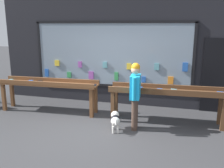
{
  "coord_description": "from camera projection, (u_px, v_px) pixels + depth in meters",
  "views": [
    {
      "loc": [
        1.91,
        -5.09,
        2.44
      ],
      "look_at": [
        0.29,
        0.84,
        0.98
      ],
      "focal_mm": 40.0,
      "sensor_mm": 36.0,
      "label": 1
    }
  ],
  "objects": [
    {
      "name": "shopfront_facade",
      "position": [
        117.0,
        50.0,
        7.68
      ],
      "size": [
        7.62,
        0.29,
        3.41
      ],
      "color": "black",
      "rests_on": "ground_plane"
    },
    {
      "name": "person_browsing",
      "position": [
        135.0,
        92.0,
        5.8
      ],
      "size": [
        0.25,
        0.64,
        1.6
      ],
      "rotation": [
        0.0,
        0.0,
        1.65
      ],
      "color": "#4C382D",
      "rests_on": "ground_plane"
    },
    {
      "name": "display_table_left",
      "position": [
        48.0,
        86.0,
        7.05
      ],
      "size": [
        2.87,
        0.7,
        0.94
      ],
      "color": "brown",
      "rests_on": "ground_plane"
    },
    {
      "name": "small_dog",
      "position": [
        115.0,
        119.0,
        5.85
      ],
      "size": [
        0.32,
        0.57,
        0.42
      ],
      "rotation": [
        0.0,
        0.0,
        1.86
      ],
      "color": "white",
      "rests_on": "ground_plane"
    },
    {
      "name": "display_table_right",
      "position": [
        166.0,
        94.0,
        6.21
      ],
      "size": [
        2.87,
        0.71,
        0.94
      ],
      "color": "brown",
      "rests_on": "ground_plane"
    },
    {
      "name": "ground_plane",
      "position": [
        91.0,
        132.0,
        5.83
      ],
      "size": [
        40.0,
        40.0,
        0.0
      ],
      "primitive_type": "plane",
      "color": "#38383A"
    }
  ]
}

